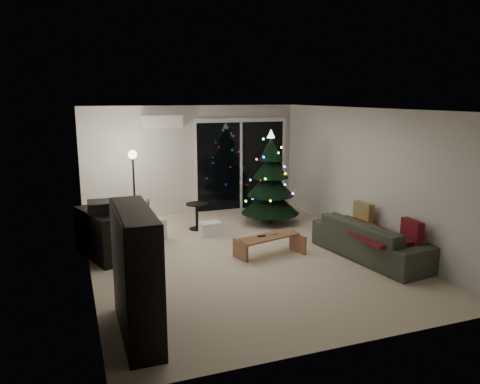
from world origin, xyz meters
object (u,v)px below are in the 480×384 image
at_px(media_cabinet, 102,234).
at_px(bookshelf, 120,275).
at_px(coffee_table, 270,246).
at_px(christmas_tree, 271,177).
at_px(armchair, 127,221).
at_px(sofa, 372,239).

bearing_deg(media_cabinet, bookshelf, -107.66).
relative_size(media_cabinet, coffee_table, 1.13).
bearing_deg(christmas_tree, bookshelf, -132.56).
bearing_deg(coffee_table, armchair, 124.53).
height_order(sofa, coffee_table, sofa).
bearing_deg(christmas_tree, sofa, -74.46).
bearing_deg(coffee_table, bookshelf, -159.98).
xyz_separation_m(bookshelf, sofa, (4.30, 1.25, -0.42)).
bearing_deg(media_cabinet, armchair, 41.54).
bearing_deg(bookshelf, media_cabinet, 75.12).
height_order(bookshelf, coffee_table, bookshelf).
bearing_deg(armchair, coffee_table, 154.28).
bearing_deg(coffee_table, christmas_tree, 50.25).
height_order(bookshelf, media_cabinet, bookshelf).
bearing_deg(media_cabinet, coffee_table, -36.59).
distance_m(sofa, coffee_table, 1.75).
height_order(bookshelf, christmas_tree, christmas_tree).
height_order(media_cabinet, armchair, media_cabinet).
xyz_separation_m(media_cabinet, coffee_table, (2.70, -0.93, -0.22)).
height_order(sofa, christmas_tree, christmas_tree).
bearing_deg(sofa, media_cabinet, 61.46).
distance_m(coffee_table, christmas_tree, 2.28).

